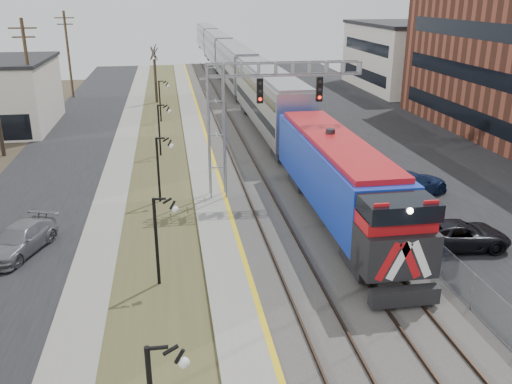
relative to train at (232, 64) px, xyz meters
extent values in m
cube|color=black|center=(-17.00, -35.21, -2.92)|extent=(7.00, 120.00, 0.04)
cube|color=gray|center=(-12.50, -35.21, -2.90)|extent=(2.00, 120.00, 0.08)
cube|color=#454826|center=(-9.50, -35.21, -2.91)|extent=(4.00, 120.00, 0.06)
cube|color=gray|center=(-6.50, -35.21, -2.82)|extent=(2.00, 120.00, 0.24)
cube|color=#595651|center=(-1.50, -35.21, -2.84)|extent=(8.00, 120.00, 0.20)
cube|color=black|center=(10.50, -35.21, -2.92)|extent=(16.00, 120.00, 0.04)
cube|color=gold|center=(-5.62, -35.21, -2.69)|extent=(0.24, 120.00, 0.01)
cube|color=#2D2119|center=(-4.25, -35.21, -2.66)|extent=(0.08, 120.00, 0.15)
cube|color=#2D2119|center=(-2.75, -35.21, -2.66)|extent=(0.08, 120.00, 0.15)
cube|color=#2D2119|center=(-0.75, -35.21, -2.66)|extent=(0.08, 120.00, 0.15)
cube|color=#2D2119|center=(0.75, -35.21, -2.66)|extent=(0.08, 120.00, 0.15)
cube|color=#1534B0|center=(0.00, -47.19, -0.46)|extent=(3.00, 17.00, 4.25)
cube|color=black|center=(0.00, -55.89, -2.24)|extent=(2.80, 0.50, 0.70)
cube|color=#92949C|center=(0.00, -26.89, 0.07)|extent=(3.00, 22.00, 5.33)
cube|color=#92949C|center=(0.00, -4.09, 0.07)|extent=(3.00, 22.00, 5.33)
cube|color=#92949C|center=(0.00, 18.71, 0.07)|extent=(3.00, 22.00, 5.33)
cube|color=#92949C|center=(0.00, 41.51, 0.07)|extent=(3.00, 22.00, 5.33)
cube|color=gray|center=(-6.00, -42.21, 1.06)|extent=(1.00, 1.00, 8.00)
cube|color=gray|center=(-2.00, -42.21, 4.81)|extent=(9.00, 0.80, 0.80)
cube|color=black|center=(-3.50, -42.66, 3.66)|extent=(0.35, 0.25, 1.40)
cube|color=black|center=(0.00, -42.66, 3.66)|extent=(0.35, 0.25, 1.40)
cylinder|color=black|center=(-9.50, -52.21, -0.94)|extent=(0.14, 0.14, 4.00)
cylinder|color=black|center=(-9.50, -42.21, -0.94)|extent=(0.14, 0.14, 4.00)
cylinder|color=black|center=(-9.50, -32.21, -0.94)|extent=(0.14, 0.14, 4.00)
cylinder|color=black|center=(-9.50, -20.21, -0.94)|extent=(0.14, 0.14, 4.00)
cylinder|color=#4C3823|center=(-20.00, -25.21, 2.06)|extent=(0.28, 0.28, 10.00)
cylinder|color=#4C3823|center=(-20.00, -5.21, 2.06)|extent=(0.28, 0.28, 10.00)
cube|color=gray|center=(2.70, -35.21, -2.14)|extent=(0.04, 120.00, 1.60)
cube|color=beige|center=(24.50, -5.21, 1.06)|extent=(16.00, 18.00, 8.00)
cylinder|color=#382D23|center=(-10.00, -10.21, -0.49)|extent=(0.30, 0.30, 4.90)
imported|color=black|center=(5.04, -50.93, -2.26)|extent=(5.02, 2.62, 1.35)
imported|color=navy|center=(5.75, -43.70, -2.17)|extent=(5.71, 4.16, 1.54)
imported|color=slate|center=(5.41, -43.36, -2.22)|extent=(4.54, 2.75, 1.44)
imported|color=slate|center=(-16.12, -48.05, -2.27)|extent=(3.42, 5.01, 1.35)
camera|label=1|loc=(-8.67, -73.16, 8.87)|focal=38.00mm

